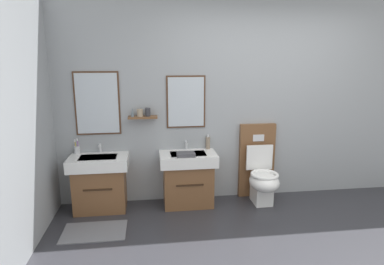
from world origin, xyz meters
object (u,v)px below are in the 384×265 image
Objects in this scene: vanity_sink_right at (188,177)px; toothbrush_cup at (77,149)px; folded_hand_towel at (186,154)px; soap_dispenser at (208,143)px; toilet at (260,173)px; vanity_sink_left at (100,181)px.

vanity_sink_right is 1.43m from toothbrush_cup.
toothbrush_cup is 0.87× the size of folded_hand_towel.
toothbrush_cup is 1.65m from soap_dispenser.
toilet reaches higher than toothbrush_cup.
toilet is (0.95, -0.01, 0.01)m from vanity_sink_right.
vanity_sink_right is 3.22× the size of folded_hand_towel.
soap_dispenser reaches higher than folded_hand_towel.
toilet is at bearing -3.96° from toothbrush_cup.
toothbrush_cup is 1.00× the size of soap_dispenser.
toothbrush_cup is at bearing 176.04° from toilet.
vanity_sink_left is 1.12m from folded_hand_towel.
soap_dispenser is at bearing 29.70° from vanity_sink_right.
toilet is 5.20× the size of toothbrush_cup.
toilet is (2.05, -0.01, 0.01)m from vanity_sink_left.
vanity_sink_left is 2.05m from toilet.
toothbrush_cup is (-2.32, 0.16, 0.36)m from toilet.
soap_dispenser reaches higher than vanity_sink_left.
vanity_sink_right is 0.71× the size of toilet.
soap_dispenser is at bearing 6.71° from vanity_sink_left.
toothbrush_cup is at bearing -179.64° from soap_dispenser.
folded_hand_towel is (1.05, -0.13, 0.34)m from vanity_sink_left.
toilet is 2.35m from toothbrush_cup.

